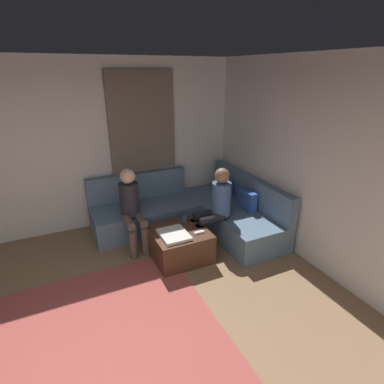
# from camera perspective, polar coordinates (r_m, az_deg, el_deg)

# --- Properties ---
(ground_plane) EXTENTS (6.00, 6.00, 0.10)m
(ground_plane) POSITION_cam_1_polar(r_m,az_deg,el_deg) (3.28, -15.86, -30.13)
(ground_plane) COLOR #8C6B4C
(wall_back) EXTENTS (6.00, 0.12, 2.70)m
(wall_back) POSITION_cam_1_polar(r_m,az_deg,el_deg) (3.86, 29.15, 1.81)
(wall_back) COLOR silver
(wall_back) RESTS_ON ground_plane
(wall_left) EXTENTS (0.12, 6.00, 2.70)m
(wall_left) POSITION_cam_1_polar(r_m,az_deg,el_deg) (5.13, -23.53, 7.23)
(wall_left) COLOR silver
(wall_left) RESTS_ON ground_plane
(curtain_panel) EXTENTS (0.06, 1.10, 2.50)m
(curtain_panel) POSITION_cam_1_polar(r_m,az_deg,el_deg) (5.25, -9.02, 7.96)
(curtain_panel) COLOR #726659
(curtain_panel) RESTS_ON ground_plane
(area_rug) EXTENTS (2.60, 2.20, 0.01)m
(area_rug) POSITION_cam_1_polar(r_m,az_deg,el_deg) (3.37, -14.81, -26.61)
(area_rug) COLOR #AD4C47
(area_rug) RESTS_ON ground_plane
(sectional_couch) EXTENTS (2.10, 2.55, 0.87)m
(sectional_couch) POSITION_cam_1_polar(r_m,az_deg,el_deg) (5.11, 0.35, -3.77)
(sectional_couch) COLOR slate
(sectional_couch) RESTS_ON ground_plane
(ottoman) EXTENTS (0.76, 0.76, 0.42)m
(ottoman) POSITION_cam_1_polar(r_m,az_deg,el_deg) (4.37, -2.36, -9.64)
(ottoman) COLOR #4C2D1E
(ottoman) RESTS_ON ground_plane
(folded_blanket) EXTENTS (0.44, 0.36, 0.04)m
(folded_blanket) POSITION_cam_1_polar(r_m,az_deg,el_deg) (4.13, -3.41, -7.95)
(folded_blanket) COLOR white
(folded_blanket) RESTS_ON ottoman
(coffee_mug) EXTENTS (0.08, 0.08, 0.10)m
(coffee_mug) POSITION_cam_1_polar(r_m,az_deg,el_deg) (4.48, -1.40, -4.99)
(coffee_mug) COLOR #334C72
(coffee_mug) RESTS_ON ottoman
(game_remote) EXTENTS (0.05, 0.15, 0.02)m
(game_remote) POSITION_cam_1_polar(r_m,az_deg,el_deg) (4.19, 1.35, -7.56)
(game_remote) COLOR white
(game_remote) RESTS_ON ottoman
(person_on_couch_back) EXTENTS (0.30, 0.60, 1.20)m
(person_on_couch_back) POSITION_cam_1_polar(r_m,az_deg,el_deg) (4.48, 4.37, -2.34)
(person_on_couch_back) COLOR black
(person_on_couch_back) RESTS_ON ground_plane
(person_on_couch_side) EXTENTS (0.60, 0.30, 1.20)m
(person_on_couch_side) POSITION_cam_1_polar(r_m,az_deg,el_deg) (4.50, -11.23, -2.65)
(person_on_couch_side) COLOR brown
(person_on_couch_side) RESTS_ON ground_plane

